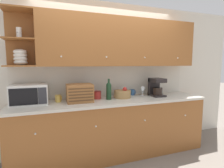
{
  "coord_description": "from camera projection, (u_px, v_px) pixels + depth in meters",
  "views": [
    {
      "loc": [
        -0.97,
        -2.98,
        1.55
      ],
      "look_at": [
        0.0,
        -0.23,
        1.2
      ],
      "focal_mm": 28.0,
      "sensor_mm": 36.0,
      "label": 1
    }
  ],
  "objects": [
    {
      "name": "fruit_basket",
      "position": [
        122.0,
        94.0,
        3.01
      ],
      "size": [
        0.28,
        0.28,
        0.19
      ],
      "color": "#A87F4C",
      "rests_on": "counter_unit"
    },
    {
      "name": "counter_unit",
      "position": [
        114.0,
        127.0,
        2.94
      ],
      "size": [
        3.18,
        0.68,
        0.95
      ],
      "color": "#935628",
      "rests_on": "ground_plane"
    },
    {
      "name": "wine_glass",
      "position": [
        143.0,
        89.0,
        3.21
      ],
      "size": [
        0.08,
        0.08,
        0.18
      ],
      "color": "silver",
      "rests_on": "counter_unit"
    },
    {
      "name": "mug",
      "position": [
        133.0,
        92.0,
        3.27
      ],
      "size": [
        0.09,
        0.08,
        0.11
      ],
      "color": "#38669E",
      "rests_on": "counter_unit"
    },
    {
      "name": "backsplash_panel",
      "position": [
        108.0,
        81.0,
        3.15
      ],
      "size": [
        3.16,
        0.01,
        0.55
      ],
      "color": "beige",
      "rests_on": "counter_unit"
    },
    {
      "name": "coffee_maker",
      "position": [
        156.0,
        87.0,
        3.17
      ],
      "size": [
        0.22,
        0.27,
        0.33
      ],
      "color": "black",
      "rests_on": "counter_unit"
    },
    {
      "name": "upper_cabinets",
      "position": [
        120.0,
        43.0,
        2.97
      ],
      "size": [
        3.16,
        0.36,
        0.8
      ],
      "color": "#935628",
      "rests_on": "backsplash_panel"
    },
    {
      "name": "mug_blue_second",
      "position": [
        58.0,
        98.0,
        2.69
      ],
      "size": [
        0.1,
        0.09,
        0.11
      ],
      "color": "gold",
      "rests_on": "counter_unit"
    },
    {
      "name": "wall_back",
      "position": [
        107.0,
        77.0,
        3.17
      ],
      "size": [
        5.56,
        0.06,
        2.6
      ],
      "color": "beige",
      "rests_on": "ground_plane"
    },
    {
      "name": "wine_bottle",
      "position": [
        109.0,
        90.0,
        2.87
      ],
      "size": [
        0.09,
        0.09,
        0.34
      ],
      "color": "#19381E",
      "rests_on": "counter_unit"
    },
    {
      "name": "storage_canister",
      "position": [
        97.0,
        95.0,
        2.94
      ],
      "size": [
        0.14,
        0.14,
        0.13
      ],
      "color": "#B22D28",
      "rests_on": "counter_unit"
    },
    {
      "name": "ground_plane",
      "position": [
        108.0,
        145.0,
        3.3
      ],
      "size": [
        24.0,
        24.0,
        0.0
      ],
      "primitive_type": "plane",
      "color": "slate"
    },
    {
      "name": "microwave",
      "position": [
        30.0,
        94.0,
        2.54
      ],
      "size": [
        0.5,
        0.39,
        0.29
      ],
      "color": "silver",
      "rests_on": "counter_unit"
    },
    {
      "name": "bread_box",
      "position": [
        80.0,
        93.0,
        2.68
      ],
      "size": [
        0.39,
        0.29,
        0.28
      ],
      "color": "#996033",
      "rests_on": "counter_unit"
    }
  ]
}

